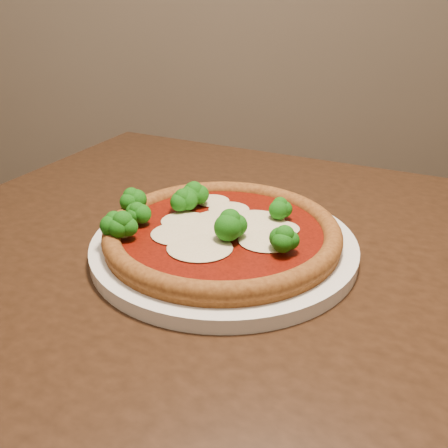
{
  "coord_description": "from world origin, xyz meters",
  "views": [
    {
      "loc": [
        0.12,
        -0.44,
        1.07
      ],
      "look_at": [
        0.1,
        0.13,
        0.79
      ],
      "focal_mm": 40.0,
      "sensor_mm": 36.0,
      "label": 1
    }
  ],
  "objects": [
    {
      "name": "pizza",
      "position": [
        0.1,
        0.13,
        0.78
      ],
      "size": [
        0.3,
        0.3,
        0.06
      ],
      "rotation": [
        0.0,
        0.0,
        0.01
      ],
      "color": "brown",
      "rests_on": "plate"
    },
    {
      "name": "dining_table",
      "position": [
        0.18,
        0.09,
        0.65
      ],
      "size": [
        1.33,
        1.21,
        0.75
      ],
      "rotation": [
        0.0,
        0.0,
        -0.43
      ],
      "color": "black",
      "rests_on": "floor"
    },
    {
      "name": "plate",
      "position": [
        0.1,
        0.13,
        0.76
      ],
      "size": [
        0.34,
        0.34,
        0.02
      ],
      "primitive_type": "cylinder",
      "color": "white",
      "rests_on": "dining_table"
    }
  ]
}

